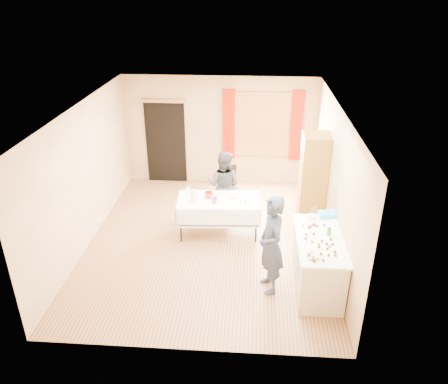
# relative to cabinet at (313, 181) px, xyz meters

# --- Properties ---
(floor) EXTENTS (4.50, 5.50, 0.02)m
(floor) POSITION_rel_cabinet_xyz_m (-1.99, -0.81, -0.97)
(floor) COLOR #9E7047
(floor) RESTS_ON ground
(ceiling) EXTENTS (4.50, 5.50, 0.02)m
(ceiling) POSITION_rel_cabinet_xyz_m (-1.99, -0.81, 1.65)
(ceiling) COLOR white
(ceiling) RESTS_ON floor
(wall_back) EXTENTS (4.50, 0.02, 2.60)m
(wall_back) POSITION_rel_cabinet_xyz_m (-1.99, 1.95, 0.34)
(wall_back) COLOR tan
(wall_back) RESTS_ON floor
(wall_front) EXTENTS (4.50, 0.02, 2.60)m
(wall_front) POSITION_rel_cabinet_xyz_m (-1.99, -3.57, 0.34)
(wall_front) COLOR tan
(wall_front) RESTS_ON floor
(wall_left) EXTENTS (0.02, 5.50, 2.60)m
(wall_left) POSITION_rel_cabinet_xyz_m (-4.25, -0.81, 0.34)
(wall_left) COLOR tan
(wall_left) RESTS_ON floor
(wall_right) EXTENTS (0.02, 5.50, 2.60)m
(wall_right) POSITION_rel_cabinet_xyz_m (0.27, -0.81, 0.34)
(wall_right) COLOR tan
(wall_right) RESTS_ON floor
(window_frame) EXTENTS (1.32, 0.06, 1.52)m
(window_frame) POSITION_rel_cabinet_xyz_m (-0.99, 1.91, 0.54)
(window_frame) COLOR olive
(window_frame) RESTS_ON wall_back
(window_pane) EXTENTS (1.20, 0.02, 1.40)m
(window_pane) POSITION_rel_cabinet_xyz_m (-0.99, 1.89, 0.54)
(window_pane) COLOR white
(window_pane) RESTS_ON wall_back
(curtain_left) EXTENTS (0.28, 0.06, 1.65)m
(curtain_left) POSITION_rel_cabinet_xyz_m (-1.77, 1.86, 0.54)
(curtain_left) COLOR #A81400
(curtain_left) RESTS_ON wall_back
(curtain_right) EXTENTS (0.28, 0.06, 1.65)m
(curtain_right) POSITION_rel_cabinet_xyz_m (-0.21, 1.86, 0.54)
(curtain_right) COLOR #A81400
(curtain_right) RESTS_ON wall_back
(doorway) EXTENTS (0.95, 0.04, 2.00)m
(doorway) POSITION_rel_cabinet_xyz_m (-3.29, 1.92, 0.04)
(doorway) COLOR black
(doorway) RESTS_ON floor
(door_lintel) EXTENTS (1.05, 0.06, 0.08)m
(door_lintel) POSITION_rel_cabinet_xyz_m (-3.29, 1.89, 1.06)
(door_lintel) COLOR olive
(door_lintel) RESTS_ON wall_back
(cabinet) EXTENTS (0.50, 0.60, 1.92)m
(cabinet) POSITION_rel_cabinet_xyz_m (0.00, 0.00, 0.00)
(cabinet) COLOR brown
(cabinet) RESTS_ON floor
(counter) EXTENTS (0.73, 1.55, 0.91)m
(counter) POSITION_rel_cabinet_xyz_m (-0.10, -2.04, -0.51)
(counter) COLOR beige
(counter) RESTS_ON floor
(party_table) EXTENTS (1.63, 0.91, 0.75)m
(party_table) POSITION_rel_cabinet_xyz_m (-1.82, -0.49, -0.51)
(party_table) COLOR black
(party_table) RESTS_ON floor
(chair) EXTENTS (0.50, 0.50, 0.94)m
(chair) POSITION_rel_cabinet_xyz_m (-1.67, 0.64, -0.68)
(chair) COLOR black
(chair) RESTS_ON floor
(girl) EXTENTS (0.82, 0.72, 1.66)m
(girl) POSITION_rel_cabinet_xyz_m (-0.86, -2.16, -0.13)
(girl) COLOR #222C44
(girl) RESTS_ON floor
(woman) EXTENTS (1.01, 0.94, 1.46)m
(woman) POSITION_rel_cabinet_xyz_m (-1.77, 0.19, -0.23)
(woman) COLOR black
(woman) RESTS_ON floor
(soda_can) EXTENTS (0.07, 0.07, 0.12)m
(soda_can) POSITION_rel_cabinet_xyz_m (0.04, -1.94, 0.01)
(soda_can) COLOR #0E7E18
(soda_can) RESTS_ON counter
(mixing_bowl) EXTENTS (0.31, 0.31, 0.05)m
(mixing_bowl) POSITION_rel_cabinet_xyz_m (-0.28, -2.57, -0.03)
(mixing_bowl) COLOR white
(mixing_bowl) RESTS_ON counter
(foam_block) EXTENTS (0.16, 0.12, 0.08)m
(foam_block) POSITION_rel_cabinet_xyz_m (-0.16, -1.44, -0.01)
(foam_block) COLOR white
(foam_block) RESTS_ON counter
(blue_basket) EXTENTS (0.33, 0.25, 0.08)m
(blue_basket) POSITION_rel_cabinet_xyz_m (0.10, -1.33, -0.01)
(blue_basket) COLOR #28A1F2
(blue_basket) RESTS_ON counter
(pitcher) EXTENTS (0.11, 0.11, 0.22)m
(pitcher) POSITION_rel_cabinet_xyz_m (-2.28, -0.65, -0.10)
(pitcher) COLOR silver
(pitcher) RESTS_ON party_table
(cup_red) EXTENTS (0.19, 0.19, 0.12)m
(cup_red) POSITION_rel_cabinet_xyz_m (-2.01, -0.46, -0.15)
(cup_red) COLOR red
(cup_red) RESTS_ON party_table
(cup_rainbow) EXTENTS (0.15, 0.15, 0.12)m
(cup_rainbow) POSITION_rel_cabinet_xyz_m (-1.88, -0.67, -0.15)
(cup_rainbow) COLOR red
(cup_rainbow) RESTS_ON party_table
(small_bowl) EXTENTS (0.19, 0.19, 0.06)m
(small_bowl) POSITION_rel_cabinet_xyz_m (-1.53, -0.39, -0.18)
(small_bowl) COLOR white
(small_bowl) RESTS_ON party_table
(pastry_tray) EXTENTS (0.32, 0.27, 0.02)m
(pastry_tray) POSITION_rel_cabinet_xyz_m (-1.31, -0.57, -0.20)
(pastry_tray) COLOR white
(pastry_tray) RESTS_ON party_table
(bottle) EXTENTS (0.13, 0.13, 0.19)m
(bottle) POSITION_rel_cabinet_xyz_m (-2.42, -0.36, -0.11)
(bottle) COLOR white
(bottle) RESTS_ON party_table
(cake_balls) EXTENTS (0.45, 1.09, 0.04)m
(cake_balls) POSITION_rel_cabinet_xyz_m (-0.15, -2.17, -0.03)
(cake_balls) COLOR #3F2314
(cake_balls) RESTS_ON counter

